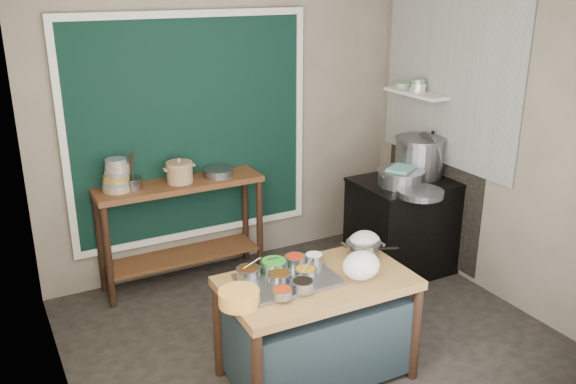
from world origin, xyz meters
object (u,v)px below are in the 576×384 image
utensil_cup (132,183)px  condiment_tray (288,280)px  prep_table (317,329)px  stove_block (404,227)px  saucepan (363,251)px  yellow_basin (239,298)px  ceramic_crock (180,173)px  steamer (401,177)px  back_counter (182,233)px  stock_pot (419,157)px

utensil_cup → condiment_tray: bearing=-72.1°
prep_table → stove_block: stove_block is taller
condiment_tray → saucepan: saucepan is taller
yellow_basin → ceramic_crock: (0.25, 1.82, 0.23)m
ceramic_crock → steamer: (1.76, -0.79, -0.08)m
saucepan → stove_block: bearing=63.9°
prep_table → ceramic_crock: size_ratio=5.21×
steamer → yellow_basin: bearing=-152.9°
condiment_tray → steamer: size_ratio=1.41×
back_counter → yellow_basin: size_ratio=5.79×
prep_table → stock_pot: stock_pot is taller
back_counter → stock_pot: stock_pot is taller
back_counter → steamer: bearing=-24.3°
stove_block → prep_table: bearing=-146.3°
stock_pot → steamer: stock_pot is taller
stove_block → yellow_basin: bearing=-152.8°
saucepan → ceramic_crock: (-0.77, 1.65, 0.21)m
prep_table → stock_pot: bearing=33.5°
utensil_cup → stock_pot: 2.56m
prep_table → steamer: bearing=35.1°
yellow_basin → stock_pot: (2.32, 1.17, 0.26)m
condiment_tray → stove_block: bearing=29.3°
stove_block → utensil_cup: utensil_cup is taller
steamer → prep_table: bearing=-145.8°
prep_table → utensil_cup: bearing=113.5°
back_counter → saucepan: size_ratio=6.01×
yellow_basin → ceramic_crock: bearing=82.1°
utensil_cup → steamer: 2.31m
utensil_cup → stock_pot: bearing=-15.1°
stove_block → steamer: 0.55m
stove_block → steamer: (-0.13, -0.07, 0.53)m
condiment_tray → steamer: bearing=29.4°
stove_block → utensil_cup: bearing=162.3°
prep_table → back_counter: back_counter is taller
prep_table → ceramic_crock: (-0.33, 1.76, 0.66)m
ceramic_crock → prep_table: bearing=-79.2°
back_counter → utensil_cup: size_ratio=8.82×
prep_table → saucepan: saucepan is taller
prep_table → condiment_tray: bearing=163.1°
yellow_basin → stove_block: bearing=27.2°
stove_block → saucepan: bearing=-140.5°
stove_block → stock_pot: bearing=21.0°
yellow_basin → back_counter: bearing=82.4°
yellow_basin → saucepan: size_ratio=1.04×
ceramic_crock → steamer: ceramic_crock is taller
prep_table → saucepan: bearing=15.2°
prep_table → yellow_basin: 0.73m
condiment_tray → ceramic_crock: ceramic_crock is taller
prep_table → stock_pot: size_ratio=2.70×
ceramic_crock → stock_pot: stock_pot is taller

